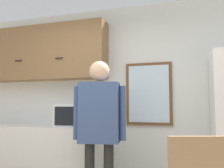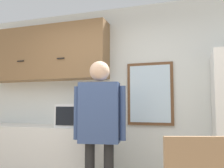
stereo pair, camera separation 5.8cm
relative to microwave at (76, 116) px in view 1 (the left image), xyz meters
The scene contains 6 objects.
back_wall 0.72m from the microwave, 38.93° to the left, with size 6.00×0.06×2.70m.
counter 0.92m from the microwave, behind, with size 2.02×0.65×0.93m.
upper_cabinets 1.19m from the microwave, 160.68° to the left, with size 2.02×0.33×0.85m.
microwave is the anchor object (origin of this frame).
person 0.71m from the microwave, 43.53° to the right, with size 0.59×0.29×1.73m.
window 1.06m from the microwave, 21.92° to the left, with size 0.65×0.05×0.88m.
Camera 1 is at (0.96, -1.54, 1.22)m, focal length 40.00 mm.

